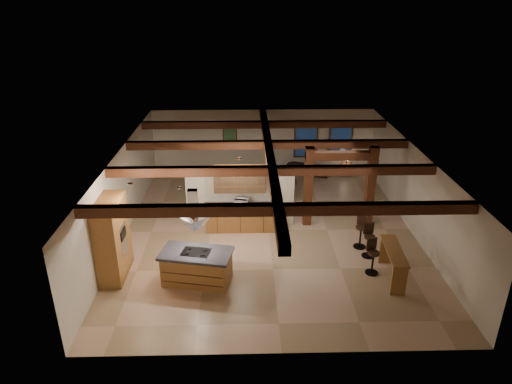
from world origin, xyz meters
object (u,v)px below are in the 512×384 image
(sofa, at_px, (308,168))
(bar_counter, at_px, (393,259))
(kitchen_island, at_px, (197,267))
(dining_table, at_px, (272,187))

(sofa, distance_m, bar_counter, 8.62)
(kitchen_island, distance_m, dining_table, 6.64)
(kitchen_island, distance_m, sofa, 9.58)
(sofa, relative_size, bar_counter, 1.06)
(dining_table, xyz_separation_m, bar_counter, (3.16, -6.11, 0.30))
(kitchen_island, bearing_deg, sofa, 63.16)
(dining_table, relative_size, bar_counter, 1.07)
(kitchen_island, xyz_separation_m, dining_table, (2.52, 6.15, -0.15))
(kitchen_island, distance_m, bar_counter, 5.68)
(dining_table, bearing_deg, bar_counter, -59.64)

